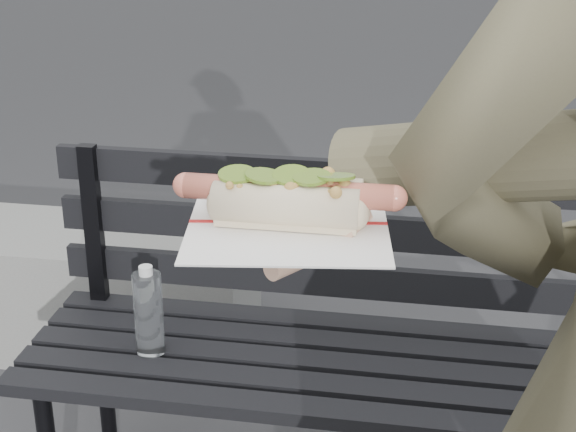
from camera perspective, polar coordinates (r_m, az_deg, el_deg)
park_bench at (r=2.00m, az=4.56°, el=-7.27°), size 1.50×0.44×0.88m
concrete_block at (r=2.96m, az=-14.05°, el=-4.53°), size 1.20×0.40×0.40m
held_hotdog at (r=0.89m, az=13.84°, el=2.85°), size 0.64×0.32×0.20m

